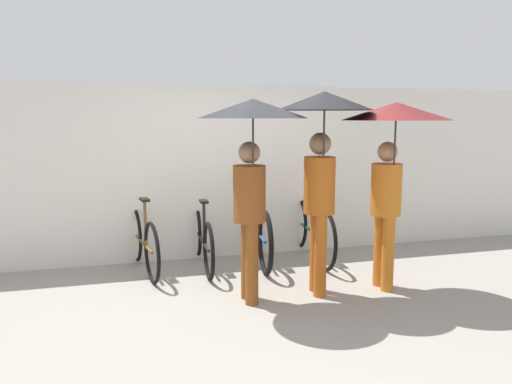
{
  "coord_description": "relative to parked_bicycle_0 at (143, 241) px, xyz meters",
  "views": [
    {
      "loc": [
        -1.31,
        -4.27,
        1.83
      ],
      "look_at": [
        0.16,
        1.07,
        1.0
      ],
      "focal_mm": 35.0,
      "sensor_mm": 36.0,
      "label": 1
    }
  ],
  "objects": [
    {
      "name": "ground_plane",
      "position": [
        1.07,
        -1.68,
        -0.37
      ],
      "size": [
        30.0,
        30.0,
        0.0
      ],
      "primitive_type": "plane",
      "color": "gray"
    },
    {
      "name": "back_wall",
      "position": [
        1.07,
        0.43,
        0.75
      ],
      "size": [
        10.46,
        0.12,
        2.23
      ],
      "color": "silver",
      "rests_on": "ground"
    },
    {
      "name": "parked_bicycle_0",
      "position": [
        0.0,
        0.0,
        0.0
      ],
      "size": [
        0.44,
        1.66,
        0.98
      ],
      "rotation": [
        0.0,
        0.0,
        1.72
      ],
      "color": "black",
      "rests_on": "ground"
    },
    {
      "name": "parked_bicycle_1",
      "position": [
        0.71,
        0.0,
        -0.01
      ],
      "size": [
        0.44,
        1.71,
        1.08
      ],
      "rotation": [
        0.0,
        0.0,
        1.54
      ],
      "color": "black",
      "rests_on": "ground"
    },
    {
      "name": "parked_bicycle_2",
      "position": [
        1.43,
        0.04,
        0.03
      ],
      "size": [
        0.44,
        1.85,
        1.06
      ],
      "rotation": [
        0.0,
        0.0,
        1.47
      ],
      "color": "black",
      "rests_on": "ground"
    },
    {
      "name": "parked_bicycle_3",
      "position": [
        2.14,
        0.0,
        0.02
      ],
      "size": [
        0.44,
        1.84,
        1.01
      ],
      "rotation": [
        0.0,
        0.0,
        1.52
      ],
      "color": "black",
      "rests_on": "ground"
    },
    {
      "name": "pedestrian_leading",
      "position": [
        0.97,
        -1.39,
        1.22
      ],
      "size": [
        1.03,
        1.03,
        2.0
      ],
      "rotation": [
        0.0,
        0.0,
        3.14
      ],
      "color": "brown",
      "rests_on": "ground"
    },
    {
      "name": "pedestrian_center",
      "position": [
        1.71,
        -1.36,
        1.23
      ],
      "size": [
        0.94,
        0.94,
        2.08
      ],
      "rotation": [
        0.0,
        0.0,
        3.0
      ],
      "color": "#B25619",
      "rests_on": "ground"
    },
    {
      "name": "pedestrian_trailing",
      "position": [
        2.46,
        -1.4,
        1.23
      ],
      "size": [
        1.1,
        1.1,
        1.98
      ],
      "rotation": [
        0.0,
        0.0,
        3.12
      ],
      "color": "#C66B1E",
      "rests_on": "ground"
    }
  ]
}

